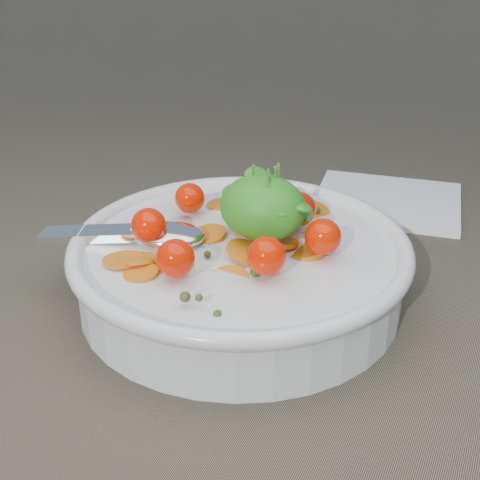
% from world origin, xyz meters
% --- Properties ---
extents(ground, '(6.00, 6.00, 0.00)m').
position_xyz_m(ground, '(0.00, 0.00, 0.00)').
color(ground, '#695F4B').
rests_on(ground, ground).
extents(bowl, '(0.30, 0.27, 0.12)m').
position_xyz_m(bowl, '(0.02, -0.02, 0.03)').
color(bowl, white).
rests_on(bowl, ground).
extents(napkin, '(0.17, 0.15, 0.01)m').
position_xyz_m(napkin, '(0.09, 0.23, 0.00)').
color(napkin, white).
rests_on(napkin, ground).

